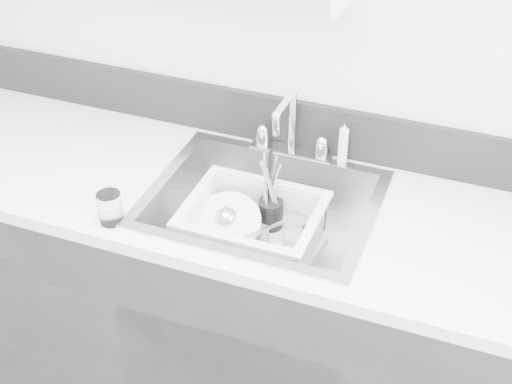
% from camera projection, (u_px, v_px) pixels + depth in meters
% --- Properties ---
extents(room_shell, '(3.50, 3.00, 2.60)m').
position_uv_depth(room_shell, '(53.00, 76.00, 0.95)').
color(room_shell, silver).
rests_on(room_shell, ground).
extents(counter_run, '(3.20, 0.62, 0.92)m').
position_uv_depth(counter_run, '(262.00, 315.00, 2.28)').
color(counter_run, black).
rests_on(counter_run, ground).
extents(backsplash, '(3.20, 0.02, 0.16)m').
position_uv_depth(backsplash, '(297.00, 124.00, 2.18)').
color(backsplash, black).
rests_on(backsplash, counter_run).
extents(sink, '(0.64, 0.52, 0.20)m').
position_uv_depth(sink, '(262.00, 224.00, 2.06)').
color(sink, silver).
rests_on(sink, counter_run).
extents(faucet, '(0.26, 0.18, 0.23)m').
position_uv_depth(faucet, '(291.00, 138.00, 2.15)').
color(faucet, silver).
rests_on(faucet, counter_run).
extents(side_sprayer, '(0.03, 0.03, 0.14)m').
position_uv_depth(side_sprayer, '(343.00, 144.00, 2.11)').
color(side_sprayer, silver).
rests_on(side_sprayer, counter_run).
extents(wash_tub, '(0.42, 0.36, 0.15)m').
position_uv_depth(wash_tub, '(253.00, 229.00, 2.05)').
color(wash_tub, silver).
rests_on(wash_tub, sink).
extents(plate_stack, '(0.26, 0.25, 0.10)m').
position_uv_depth(plate_stack, '(228.00, 231.00, 2.09)').
color(plate_stack, white).
rests_on(plate_stack, wash_tub).
extents(utensil_cup, '(0.07, 0.07, 0.25)m').
position_uv_depth(utensil_cup, '(271.00, 211.00, 2.12)').
color(utensil_cup, black).
rests_on(utensil_cup, wash_tub).
extents(ladle, '(0.30, 0.21, 0.08)m').
position_uv_depth(ladle, '(243.00, 235.00, 2.05)').
color(ladle, silver).
rests_on(ladle, wash_tub).
extents(tumbler_in_tub, '(0.09, 0.09, 0.10)m').
position_uv_depth(tumbler_in_tub, '(295.00, 233.00, 2.04)').
color(tumbler_in_tub, white).
rests_on(tumbler_in_tub, wash_tub).
extents(tumbler_counter, '(0.08, 0.08, 0.09)m').
position_uv_depth(tumbler_counter, '(110.00, 208.00, 1.90)').
color(tumbler_counter, white).
rests_on(tumbler_counter, counter_run).
extents(bowl_small, '(0.13, 0.13, 0.03)m').
position_uv_depth(bowl_small, '(287.00, 262.00, 1.99)').
color(bowl_small, white).
rests_on(bowl_small, wash_tub).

